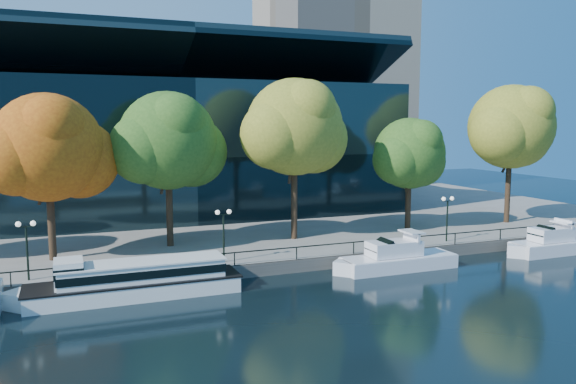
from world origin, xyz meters
name	(u,v)px	position (x,y,z in m)	size (l,w,h in m)	color
ground	(314,283)	(0.00, 0.00, 0.00)	(160.00, 160.00, 0.00)	black
promenade	(201,207)	(0.00, 36.38, 0.50)	(90.00, 67.08, 1.00)	slate
railing	(297,247)	(0.00, 3.25, 1.94)	(88.20, 0.08, 0.99)	black
convention_building	(176,148)	(-4.00, 31.79, 8.51)	(50.00, 24.57, 21.43)	black
tour_boat	(130,279)	(-12.74, 1.36, 1.22)	(15.15, 3.38, 2.87)	white
cruiser_near	(394,258)	(7.39, 0.93, 0.94)	(10.40, 2.68, 3.01)	white
cruiser_far	(551,243)	(23.26, 0.56, 0.96)	(9.23, 2.56, 3.02)	white
tree_1	(50,150)	(-17.42, 9.96, 9.50)	(10.30, 8.45, 12.79)	black
tree_2	(170,143)	(-8.11, 11.67, 9.86)	(10.37, 8.50, 13.19)	black
tree_3	(296,129)	(2.99, 10.57, 10.97)	(10.87, 8.92, 14.51)	black
tree_4	(411,155)	(15.36, 10.88, 8.39)	(8.76, 7.18, 11.05)	black
tree_5	(513,129)	(27.33, 10.15, 10.93)	(10.97, 9.00, 14.51)	black
lamp_0	(26,237)	(-19.02, 4.50, 3.98)	(1.26, 0.36, 4.03)	black
lamp_1	(223,223)	(-5.47, 4.50, 3.98)	(1.26, 0.36, 4.03)	black
lamp_2	(447,208)	(15.04, 4.50, 3.98)	(1.26, 0.36, 4.03)	black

